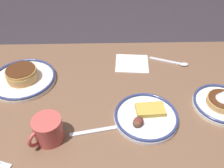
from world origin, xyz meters
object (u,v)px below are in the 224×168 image
at_px(plate_far_companion, 146,116).
at_px(paper_napkin, 132,63).
at_px(tea_spoon, 174,63).
at_px(coffee_mug, 48,130).
at_px(plate_center_pancakes, 222,103).
at_px(plate_near_main, 23,77).
at_px(fork_far, 99,130).

distance_m(plate_far_companion, paper_napkin, 0.34).
height_order(plate_far_companion, tea_spoon, plate_far_companion).
bearing_deg(coffee_mug, plate_center_pancakes, -168.08).
height_order(coffee_mug, paper_napkin, coffee_mug).
bearing_deg(plate_center_pancakes, plate_far_companion, 10.77).
bearing_deg(plate_near_main, fork_far, 139.89).
bearing_deg(fork_far, plate_near_main, -40.11).
distance_m(plate_center_pancakes, plate_far_companion, 0.30).
height_order(plate_center_pancakes, fork_far, plate_center_pancakes).
bearing_deg(plate_far_companion, coffee_mug, 12.94).
height_order(plate_far_companion, fork_far, plate_far_companion).
height_order(plate_near_main, plate_center_pancakes, plate_center_pancakes).
xyz_separation_m(plate_center_pancakes, coffee_mug, (0.62, 0.13, 0.03)).
relative_size(plate_near_main, tea_spoon, 1.57).
bearing_deg(plate_near_main, tea_spoon, -170.41).
bearing_deg(paper_napkin, fork_far, 69.05).
distance_m(plate_near_main, plate_center_pancakes, 0.80).
bearing_deg(plate_center_pancakes, coffee_mug, 11.92).
height_order(plate_near_main, fork_far, plate_near_main).
bearing_deg(tea_spoon, plate_center_pancakes, 112.28).
bearing_deg(plate_near_main, coffee_mug, 118.33).
xyz_separation_m(plate_near_main, plate_far_companion, (-0.49, 0.22, -0.01)).
height_order(plate_near_main, tea_spoon, plate_near_main).
bearing_deg(plate_near_main, plate_far_companion, 155.59).
xyz_separation_m(coffee_mug, fork_far, (-0.16, -0.03, -0.04)).
relative_size(plate_center_pancakes, paper_napkin, 1.42).
relative_size(plate_near_main, fork_far, 1.39).
relative_size(coffee_mug, fork_far, 0.56).
bearing_deg(fork_far, plate_center_pancakes, -167.13).
bearing_deg(fork_far, plate_far_companion, -163.55).
bearing_deg(paper_napkin, plate_center_pancakes, 137.99).
bearing_deg(plate_far_companion, paper_napkin, -86.66).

